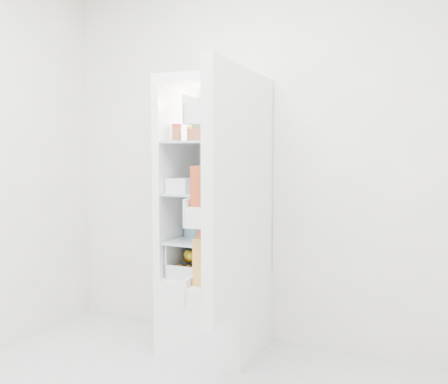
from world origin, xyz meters
The scene contains 21 objects.
room_walls centered at (0.00, 0.00, 1.59)m, with size 3.02×3.02×2.61m.
refrigerator centered at (-0.20, 1.25, 0.67)m, with size 0.60×0.60×1.80m.
shelf_low centered at (-0.20, 1.19, 0.74)m, with size 0.49×0.53×0.01m, color #A7BDC4.
shelf_mid centered at (-0.20, 1.19, 1.05)m, with size 0.49×0.53×0.01m, color #A7BDC4.
shelf_top centered at (-0.20, 1.19, 1.38)m, with size 0.49×0.53×0.01m, color #A7BDC4.
crisper_left centered at (-0.32, 1.19, 0.61)m, with size 0.23×0.46×0.22m, color silver, non-canonical shape.
crisper_right centered at (-0.08, 1.19, 0.61)m, with size 0.23×0.46×0.22m, color silver, non-canonical shape.
condiment_jars centered at (-0.20, 1.07, 1.43)m, with size 0.46×0.16×0.08m.
squeeze_bottle centered at (0.01, 1.20, 1.48)m, with size 0.05×0.05×0.19m, color white.
tub_white centered at (-0.37, 1.04, 1.10)m, with size 0.15×0.15×0.09m, color silver.
tub_cream centered at (-0.17, 1.15, 1.09)m, with size 0.12×0.12×0.07m, color beige.
tin_red centered at (-0.09, 1.10, 1.09)m, with size 0.10×0.10×0.07m, color red.
foil_tray centered at (-0.34, 1.33, 1.08)m, with size 0.17×0.13×0.04m, color silver.
tub_green centered at (-0.14, 1.35, 1.09)m, with size 0.09×0.13×0.07m, color #3E8946.
red_cabbage centered at (-0.09, 1.23, 0.83)m, with size 0.17×0.17×0.17m, color #602162.
bell_pepper centered at (-0.18, 1.01, 0.80)m, with size 0.10×0.10×0.10m, color red.
mushroom_bowl centered at (-0.36, 1.24, 0.79)m, with size 0.17×0.17×0.08m, color #83B2C4.
salad_bag centered at (-0.02, 0.97, 0.80)m, with size 0.10×0.10×0.10m, color #A9C090.
citrus_pile centered at (-0.33, 1.12, 0.59)m, with size 0.20×0.24×0.16m.
veg_pile centered at (-0.07, 1.18, 0.56)m, with size 0.16×0.30×0.10m.
fridge_door centered at (0.13, 0.61, 1.09)m, with size 0.22×0.60×1.30m.
Camera 1 is at (1.21, -1.74, 1.32)m, focal length 40.00 mm.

